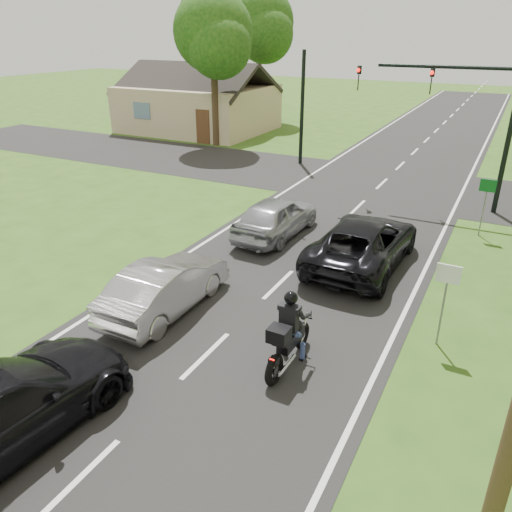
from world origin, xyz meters
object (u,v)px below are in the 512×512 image
at_px(dark_suv, 363,242).
at_px(silver_sedan, 166,286).
at_px(traffic_signal, 463,107).
at_px(sign_white, 447,286).
at_px(sign_green, 486,194).
at_px(motorcycle_rider, 288,338).
at_px(silver_suv, 276,216).

bearing_deg(dark_suv, silver_sedan, 54.94).
xyz_separation_m(silver_sedan, traffic_signal, (5.41, 12.70, 3.43)).
bearing_deg(sign_white, traffic_signal, 97.05).
bearing_deg(traffic_signal, sign_green, -62.62).
distance_m(motorcycle_rider, silver_sedan, 3.98).
bearing_deg(traffic_signal, silver_sedan, -113.07).
xyz_separation_m(silver_suv, sign_green, (6.65, 3.48, 0.85)).
relative_size(dark_suv, silver_sedan, 1.29).
bearing_deg(silver_sedan, motorcycle_rider, 168.50).
xyz_separation_m(dark_suv, sign_white, (2.93, -3.55, 0.83)).
relative_size(silver_sedan, traffic_signal, 0.66).
bearing_deg(dark_suv, silver_suv, -14.10).
bearing_deg(silver_suv, dark_suv, 166.68).
bearing_deg(traffic_signal, silver_suv, -128.07).
height_order(traffic_signal, sign_white, traffic_signal).
bearing_deg(traffic_signal, motorcycle_rider, -96.35).
bearing_deg(silver_suv, sign_white, 147.01).
bearing_deg(dark_suv, sign_green, -123.85).
height_order(motorcycle_rider, silver_sedan, motorcycle_rider).
distance_m(dark_suv, silver_sedan, 6.49).
relative_size(motorcycle_rider, sign_white, 1.03).
height_order(silver_suv, sign_green, sign_green).
height_order(motorcycle_rider, sign_white, sign_white).
bearing_deg(motorcycle_rider, sign_green, 74.42).
height_order(traffic_signal, sign_green, traffic_signal).
relative_size(dark_suv, silver_suv, 1.26).
xyz_separation_m(dark_suv, silver_sedan, (-3.84, -5.23, -0.06)).
height_order(silver_sedan, traffic_signal, traffic_signal).
bearing_deg(sign_white, silver_suv, 144.98).
distance_m(silver_suv, traffic_signal, 8.92).
xyz_separation_m(dark_suv, traffic_signal, (1.56, 7.46, 3.37)).
bearing_deg(sign_white, silver_sedan, -166.07).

